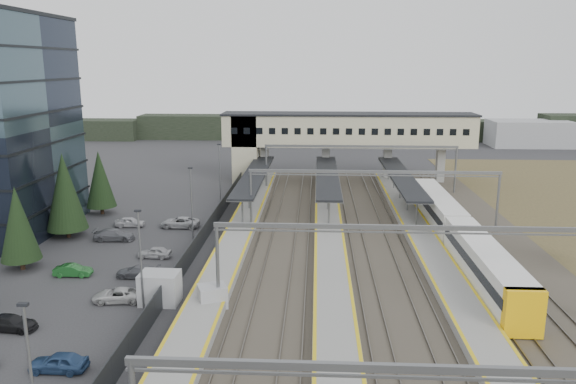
# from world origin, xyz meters

# --- Properties ---
(ground) EXTENTS (220.00, 220.00, 0.00)m
(ground) POSITION_xyz_m (0.00, 0.00, 0.00)
(ground) COLOR #2B2B2D
(ground) RESTS_ON ground
(car_park) EXTENTS (10.56, 44.54, 1.28)m
(car_park) POSITION_xyz_m (-13.16, -7.92, 0.60)
(car_park) COLOR silver
(car_park) RESTS_ON ground
(lampposts) EXTENTS (0.50, 53.25, 8.07)m
(lampposts) POSITION_xyz_m (-8.00, 1.25, 4.34)
(lampposts) COLOR slate
(lampposts) RESTS_ON ground
(fence) EXTENTS (0.08, 90.00, 2.00)m
(fence) POSITION_xyz_m (-6.50, 5.00, 1.00)
(fence) COLOR #26282B
(fence) RESTS_ON ground
(relay_cabin_near) EXTENTS (3.15, 2.35, 2.58)m
(relay_cabin_near) POSITION_xyz_m (-6.95, -6.84, 1.29)
(relay_cabin_near) COLOR #97999C
(relay_cabin_near) RESTS_ON ground
(relay_cabin_far) EXTENTS (2.65, 2.45, 1.96)m
(relay_cabin_far) POSITION_xyz_m (-2.52, -7.80, 0.98)
(relay_cabin_far) COLOR #97999C
(relay_cabin_far) RESTS_ON ground
(rail_corridor) EXTENTS (34.00, 90.00, 0.92)m
(rail_corridor) POSITION_xyz_m (9.34, 5.00, 0.29)
(rail_corridor) COLOR #3D382E
(rail_corridor) RESTS_ON ground
(canopies) EXTENTS (23.10, 30.00, 3.28)m
(canopies) POSITION_xyz_m (7.00, 27.00, 3.92)
(canopies) COLOR black
(canopies) RESTS_ON ground
(footbridge) EXTENTS (40.40, 6.40, 11.20)m
(footbridge) POSITION_xyz_m (7.70, 42.00, 7.93)
(footbridge) COLOR beige
(footbridge) RESTS_ON ground
(gantries) EXTENTS (28.40, 62.28, 7.17)m
(gantries) POSITION_xyz_m (12.00, 3.00, 6.00)
(gantries) COLOR slate
(gantries) RESTS_ON ground
(train) EXTENTS (2.77, 38.54, 3.49)m
(train) POSITION_xyz_m (20.00, 6.97, 1.99)
(train) COLOR silver
(train) RESTS_ON ground
(treeline_far) EXTENTS (170.00, 19.00, 7.00)m
(treeline_far) POSITION_xyz_m (23.81, 92.28, 2.95)
(treeline_far) COLOR black
(treeline_far) RESTS_ON ground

